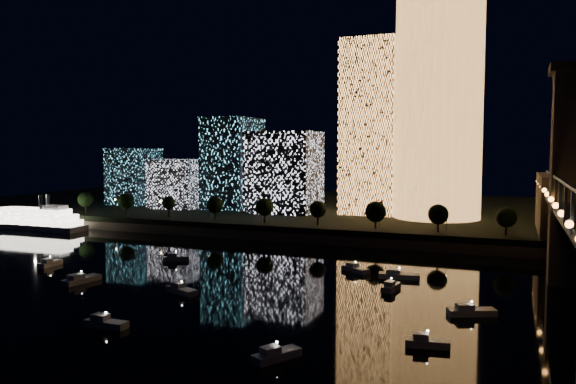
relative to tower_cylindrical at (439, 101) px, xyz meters
name	(u,v)px	position (x,y,z in m)	size (l,w,h in m)	color
ground	(218,312)	(-24.81, -125.07, -48.84)	(520.00, 520.00, 0.00)	black
far_bank	(390,212)	(-24.81, 34.93, -46.34)	(420.00, 160.00, 5.00)	black
seawall	(341,240)	(-24.81, -43.07, -47.34)	(420.00, 6.00, 3.00)	#6B5E4C
tower_cylindrical	(439,101)	(0.00, 0.00, 0.00)	(34.00, 34.00, 87.43)	#FFA551
tower_rectangular	(371,128)	(-26.88, 5.90, -9.26)	(21.73, 21.73, 69.15)	#FFA551
midrise_blocks	(223,171)	(-91.74, 0.21, -27.59)	(103.16, 31.89, 39.73)	white
riverboat	(30,220)	(-146.86, -54.41, -45.22)	(47.03, 10.97, 14.10)	silver
motorboats	(260,289)	(-23.22, -109.06, -48.03)	(112.88, 68.90, 2.78)	silver
esplanade_trees	(274,208)	(-51.00, -37.07, -38.37)	(166.22, 6.95, 8.98)	black
street_lamps	(261,209)	(-58.81, -31.07, -39.82)	(132.70, 0.70, 5.65)	black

